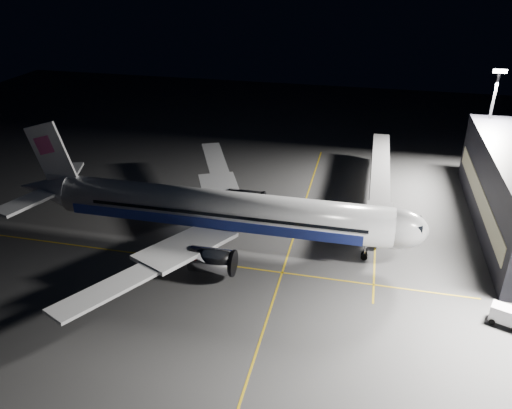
{
  "coord_description": "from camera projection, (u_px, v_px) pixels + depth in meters",
  "views": [
    {
      "loc": [
        19.14,
        -60.63,
        38.33
      ],
      "look_at": [
        4.7,
        1.33,
        6.0
      ],
      "focal_mm": 35.0,
      "sensor_mm": 36.0,
      "label": 1
    }
  ],
  "objects": [
    {
      "name": "baggage_tug",
      "position": [
        212.0,
        210.0,
        81.36
      ],
      "size": [
        2.55,
        2.28,
        1.54
      ],
      "rotation": [
        0.0,
        0.0,
        -0.33
      ],
      "color": "black",
      "rests_on": "ground"
    },
    {
      "name": "service_truck",
      "position": [
        510.0,
        317.0,
        56.73
      ],
      "size": [
        4.76,
        3.21,
        2.27
      ],
      "rotation": [
        0.0,
        0.0,
        -0.36
      ],
      "color": "silver",
      "rests_on": "ground"
    },
    {
      "name": "ground",
      "position": [
        223.0,
        241.0,
        73.88
      ],
      "size": [
        200.0,
        200.0,
        0.0
      ],
      "primitive_type": "plane",
      "color": "#4C4C4F",
      "rests_on": "ground"
    },
    {
      "name": "jet_bridge",
      "position": [
        380.0,
        178.0,
        83.03
      ],
      "size": [
        3.6,
        34.4,
        6.3
      ],
      "color": "#B2B2B7",
      "rests_on": "ground"
    },
    {
      "name": "airliner",
      "position": [
        215.0,
        210.0,
        71.76
      ],
      "size": [
        61.48,
        54.22,
        16.64
      ],
      "color": "silver",
      "rests_on": "ground"
    },
    {
      "name": "guide_line_side",
      "position": [
        376.0,
        226.0,
        78.11
      ],
      "size": [
        0.25,
        40.0,
        0.01
      ],
      "primitive_type": "cube",
      "color": "gold",
      "rests_on": "ground"
    },
    {
      "name": "safety_cone_b",
      "position": [
        257.0,
        200.0,
        85.5
      ],
      "size": [
        0.41,
        0.41,
        0.62
      ],
      "primitive_type": "cone",
      "color": "#F54A0A",
      "rests_on": "ground"
    },
    {
      "name": "guide_line_cross",
      "position": [
        211.0,
        263.0,
        68.67
      ],
      "size": [
        70.0,
        0.25,
        0.01
      ],
      "primitive_type": "cube",
      "color": "gold",
      "rests_on": "ground"
    },
    {
      "name": "floodlight_mast_north",
      "position": [
        490.0,
        116.0,
        87.95
      ],
      "size": [
        2.4,
        0.68,
        20.7
      ],
      "color": "#59595E",
      "rests_on": "ground"
    },
    {
      "name": "guide_line_main",
      "position": [
        290.0,
        249.0,
        71.86
      ],
      "size": [
        0.25,
        80.0,
        0.01
      ],
      "primitive_type": "cube",
      "color": "gold",
      "rests_on": "ground"
    },
    {
      "name": "safety_cone_c",
      "position": [
        235.0,
        221.0,
        78.83
      ],
      "size": [
        0.38,
        0.38,
        0.57
      ],
      "primitive_type": "cone",
      "color": "#F54A0A",
      "rests_on": "ground"
    },
    {
      "name": "safety_cone_a",
      "position": [
        280.0,
        202.0,
        84.68
      ],
      "size": [
        0.42,
        0.42,
        0.63
      ],
      "primitive_type": "cone",
      "color": "#F54A0A",
      "rests_on": "ground"
    }
  ]
}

